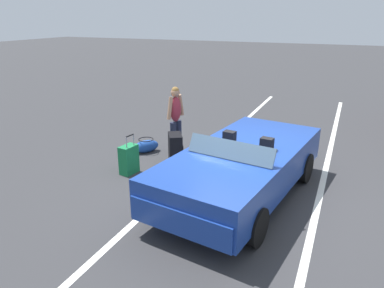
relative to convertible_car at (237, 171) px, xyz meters
name	(u,v)px	position (x,y,z in m)	size (l,w,h in m)	color
ground_plane	(240,196)	(-0.21, 0.03, -0.59)	(80.00, 80.00, 0.00)	#333335
lot_line_near	(177,183)	(-0.21, -1.30, -0.59)	(18.00, 0.12, 0.01)	silver
lot_line_mid	(316,211)	(-0.21, 1.40, -0.59)	(18.00, 0.12, 0.01)	silver
convertible_car	(237,171)	(0.00, 0.00, 0.00)	(4.35, 2.34, 1.24)	navy
suitcase_large_black	(175,150)	(-1.04, -1.73, -0.22)	(0.56, 0.49, 0.74)	black
suitcase_medium_bright	(129,159)	(-0.27, -2.46, -0.28)	(0.43, 0.31, 0.87)	#19723F
duffel_bag	(146,146)	(-1.51, -2.77, -0.43)	(0.69, 0.62, 0.34)	#1E479E
traveler_person	(176,117)	(-1.70, -2.04, 0.34)	(0.61, 0.28, 1.65)	#1E2338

